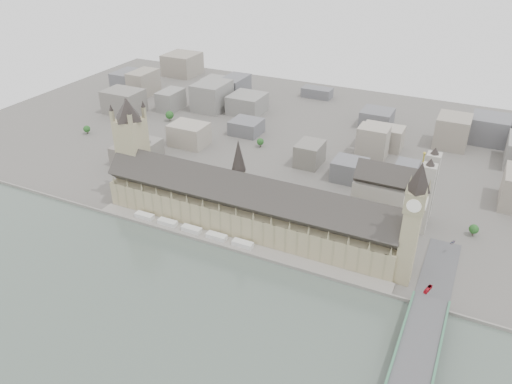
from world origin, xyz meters
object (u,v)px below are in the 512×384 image
at_px(westminster_abbey, 395,193).
at_px(car_approach, 452,242).
at_px(victoria_tower, 132,144).
at_px(elizabeth_tower, 413,216).
at_px(westminster_bridge, 410,379).
at_px(red_bus_north, 428,289).
at_px(palace_of_westminster, 246,207).

height_order(westminster_abbey, car_approach, westminster_abbey).
distance_m(victoria_tower, car_approach, 294.25).
height_order(elizabeth_tower, westminster_bridge, elizabeth_tower).
bearing_deg(elizabeth_tower, red_bus_north, -39.35).
bearing_deg(palace_of_westminster, westminster_bridge, -33.49).
relative_size(westminster_bridge, car_approach, 64.83).
distance_m(victoria_tower, westminster_abbey, 244.79).
relative_size(victoria_tower, westminster_bridge, 0.31).
bearing_deg(westminster_bridge, car_approach, 88.09).
xyz_separation_m(elizabeth_tower, westminster_bridge, (24.00, -95.50, -52.96)).
bearing_deg(red_bus_north, elizabeth_tower, 156.45).
bearing_deg(red_bus_north, car_approach, 98.74).
xyz_separation_m(elizabeth_tower, red_bus_north, (20.41, -16.73, -46.44)).
distance_m(elizabeth_tower, westminster_bridge, 111.81).
distance_m(westminster_bridge, red_bus_north, 79.12).
bearing_deg(westminster_bridge, red_bus_north, 92.61).
bearing_deg(elizabeth_tower, victoria_tower, 176.04).
height_order(red_bus_north, car_approach, red_bus_north).
bearing_deg(elizabeth_tower, westminster_bridge, -75.89).
height_order(palace_of_westminster, red_bus_north, palace_of_westminster).
distance_m(elizabeth_tower, victoria_tower, 260.64).
bearing_deg(car_approach, elizabeth_tower, -96.16).
bearing_deg(westminster_abbey, palace_of_westminster, -145.83).
bearing_deg(victoria_tower, car_approach, 6.71).
height_order(victoria_tower, westminster_abbey, victoria_tower).
bearing_deg(palace_of_westminster, elizabeth_tower, -4.85).
height_order(palace_of_westminster, westminster_abbey, westminster_abbey).
distance_m(palace_of_westminster, red_bus_north, 161.32).
bearing_deg(palace_of_westminster, victoria_tower, 177.04).
xyz_separation_m(palace_of_westminster, victoria_tower, (-122.00, 6.30, 32.50)).
xyz_separation_m(victoria_tower, westminster_bridge, (284.00, -113.50, -50.08)).
bearing_deg(car_approach, palace_of_westminster, -143.51).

